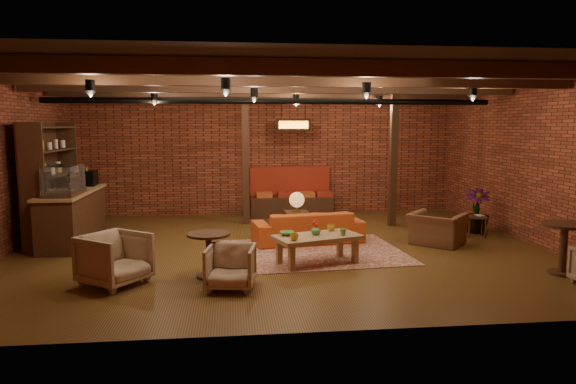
{
  "coord_description": "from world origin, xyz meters",
  "views": [
    {
      "loc": [
        -0.94,
        -9.52,
        2.34
      ],
      "look_at": [
        0.14,
        0.2,
        1.07
      ],
      "focal_mm": 32.0,
      "sensor_mm": 36.0,
      "label": 1
    }
  ],
  "objects": [
    {
      "name": "wall_right",
      "position": [
        5.0,
        0.0,
        1.6
      ],
      "size": [
        0.02,
        8.0,
        3.2
      ],
      "primitive_type": "cube",
      "color": "maroon",
      "rests_on": "ground"
    },
    {
      "name": "side_table_lamp",
      "position": [
        0.39,
        0.76,
        0.75
      ],
      "size": [
        0.48,
        0.48,
        0.99
      ],
      "rotation": [
        0.0,
        0.0,
        0.03
      ],
      "color": "#301D10",
      "rests_on": "floor"
    },
    {
      "name": "rug",
      "position": [
        0.54,
        -0.33,
        0.01
      ],
      "size": [
        3.47,
        2.76,
        0.01
      ],
      "primitive_type": "cube",
      "rotation": [
        0.0,
        0.0,
        0.08
      ],
      "color": "maroon",
      "rests_on": "floor"
    },
    {
      "name": "wall_back",
      "position": [
        0.0,
        4.0,
        1.6
      ],
      "size": [
        10.0,
        0.02,
        3.2
      ],
      "primitive_type": "cube",
      "color": "maroon",
      "rests_on": "ground"
    },
    {
      "name": "post_left",
      "position": [
        -0.6,
        2.6,
        1.6
      ],
      "size": [
        0.16,
        0.16,
        3.2
      ],
      "primitive_type": "cube",
      "color": "#301D10",
      "rests_on": "ground"
    },
    {
      "name": "coffee_table",
      "position": [
        0.48,
        -1.12,
        0.44
      ],
      "size": [
        1.59,
        1.13,
        0.74
      ],
      "rotation": [
        0.0,
        0.0,
        0.32
      ],
      "color": "#997047",
      "rests_on": "floor"
    },
    {
      "name": "armchair_right",
      "position": [
        3.07,
        -0.0,
        0.42
      ],
      "size": [
        1.14,
        1.12,
        0.85
      ],
      "primitive_type": "imported",
      "rotation": [
        0.0,
        0.0,
        2.39
      ],
      "color": "brown",
      "rests_on": "floor"
    },
    {
      "name": "service_counter",
      "position": [
        -4.1,
        1.0,
        0.8
      ],
      "size": [
        0.8,
        2.5,
        1.6
      ],
      "primitive_type": null,
      "color": "#301D10",
      "rests_on": "ground"
    },
    {
      "name": "plant_tall",
      "position": [
        4.4,
        1.04,
        1.43
      ],
      "size": [
        2.09,
        2.09,
        2.87
      ],
      "primitive_type": "imported",
      "rotation": [
        0.0,
        0.0,
        -0.38
      ],
      "color": "#4C7F4C",
      "rests_on": "floor"
    },
    {
      "name": "floor",
      "position": [
        0.0,
        0.0,
        0.0
      ],
      "size": [
        10.0,
        10.0,
        0.0
      ],
      "primitive_type": "plane",
      "color": "#3B230E",
      "rests_on": "ground"
    },
    {
      "name": "ceiling_beams",
      "position": [
        0.0,
        0.0,
        3.08
      ],
      "size": [
        9.8,
        6.4,
        0.22
      ],
      "primitive_type": null,
      "color": "#301D10",
      "rests_on": "ceiling"
    },
    {
      "name": "banquette",
      "position": [
        0.6,
        3.55,
        0.5
      ],
      "size": [
        2.1,
        0.7,
        1.0
      ],
      "primitive_type": null,
      "color": "maroon",
      "rests_on": "ground"
    },
    {
      "name": "wall_front",
      "position": [
        0.0,
        -4.0,
        1.6
      ],
      "size": [
        10.0,
        0.02,
        3.2
      ],
      "primitive_type": "cube",
      "color": "maroon",
      "rests_on": "ground"
    },
    {
      "name": "ceiling",
      "position": [
        0.0,
        0.0,
        3.2
      ],
      "size": [
        10.0,
        8.0,
        0.02
      ],
      "primitive_type": "cube",
      "color": "black",
      "rests_on": "wall_back"
    },
    {
      "name": "armchair_b",
      "position": [
        -0.97,
        -2.3,
        0.35
      ],
      "size": [
        0.77,
        0.73,
        0.69
      ],
      "primitive_type": "imported",
      "rotation": [
        0.0,
        0.0,
        -0.16
      ],
      "color": "#C5B299",
      "rests_on": "floor"
    },
    {
      "name": "ceiling_pipe",
      "position": [
        0.0,
        1.6,
        2.85
      ],
      "size": [
        9.6,
        0.12,
        0.12
      ],
      "primitive_type": "cylinder",
      "rotation": [
        0.0,
        1.57,
        0.0
      ],
      "color": "black",
      "rests_on": "ceiling"
    },
    {
      "name": "round_table_right",
      "position": [
        4.25,
        -2.16,
        0.55
      ],
      "size": [
        0.7,
        0.7,
        0.82
      ],
      "color": "#301D10",
      "rests_on": "floor"
    },
    {
      "name": "side_table_book",
      "position": [
        4.18,
        0.6,
        0.42
      ],
      "size": [
        0.49,
        0.49,
        0.47
      ],
      "rotation": [
        0.0,
        0.0,
        -0.26
      ],
      "color": "#301D10",
      "rests_on": "floor"
    },
    {
      "name": "round_table_left",
      "position": [
        -1.3,
        -1.7,
        0.47
      ],
      "size": [
        0.67,
        0.67,
        0.7
      ],
      "color": "#301D10",
      "rests_on": "floor"
    },
    {
      "name": "ceiling_spotlights",
      "position": [
        0.0,
        0.0,
        2.86
      ],
      "size": [
        6.4,
        4.4,
        0.28
      ],
      "primitive_type": null,
      "color": "black",
      "rests_on": "ceiling"
    },
    {
      "name": "service_sign",
      "position": [
        0.6,
        3.1,
        2.35
      ],
      "size": [
        0.86,
        0.06,
        0.3
      ],
      "primitive_type": "cube",
      "color": "orange",
      "rests_on": "ceiling"
    },
    {
      "name": "sofa",
      "position": [
        0.57,
        0.48,
        0.32
      ],
      "size": [
        2.27,
        1.15,
        0.64
      ],
      "primitive_type": "imported",
      "rotation": [
        0.0,
        0.0,
        3.28
      ],
      "color": "#B74619",
      "rests_on": "floor"
    },
    {
      "name": "plant_counter",
      "position": [
        -4.0,
        1.2,
        1.22
      ],
      "size": [
        0.35,
        0.39,
        0.3
      ],
      "primitive_type": "imported",
      "color": "#337F33",
      "rests_on": "service_counter"
    },
    {
      "name": "post_right",
      "position": [
        2.8,
        2.0,
        1.6
      ],
      "size": [
        0.16,
        0.16,
        3.2
      ],
      "primitive_type": "cube",
      "color": "#301D10",
      "rests_on": "ground"
    },
    {
      "name": "armchair_a",
      "position": [
        -2.66,
        -1.93,
        0.42
      ],
      "size": [
        1.11,
        1.12,
        0.85
      ],
      "primitive_type": "imported",
      "rotation": [
        0.0,
        0.0,
        0.93
      ],
      "color": "#C5B299",
      "rests_on": "floor"
    },
    {
      "name": "shelving_hutch",
      "position": [
        -4.5,
        1.1,
        1.2
      ],
      "size": [
        0.52,
        2.0,
        2.4
      ],
      "primitive_type": null,
      "color": "#301D10",
      "rests_on": "ground"
    }
  ]
}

